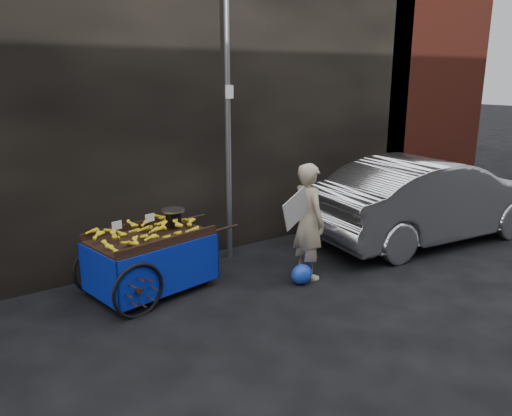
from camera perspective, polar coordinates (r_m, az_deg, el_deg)
ground at (r=6.34m, az=0.98°, el=-9.48°), size 80.00×80.00×0.00m
building_wall at (r=8.19m, az=-7.67°, el=14.00°), size 13.50×2.00×5.00m
street_pole at (r=7.04m, az=-3.24°, el=9.93°), size 0.12×0.10×4.00m
banana_cart at (r=6.23m, az=-12.37°, el=-3.88°), size 2.05×1.19×1.05m
vendor at (r=6.56m, az=6.01°, el=-1.49°), size 0.85×0.59×1.54m
plastic_bag at (r=6.53m, az=5.25°, el=-7.55°), size 0.29×0.23×0.26m
parked_car at (r=8.56m, az=19.30°, el=0.99°), size 4.26×1.92×1.36m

